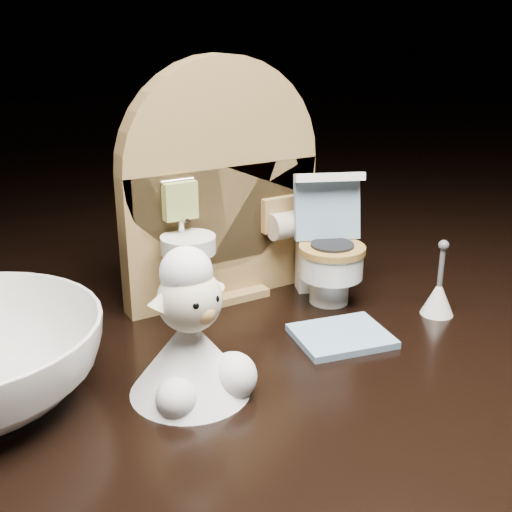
{
  "coord_description": "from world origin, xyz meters",
  "views": [
    {
      "loc": [
        -0.18,
        -0.28,
        0.17
      ],
      "look_at": [
        -0.01,
        0.01,
        0.05
      ],
      "focal_mm": 45.0,
      "sensor_mm": 36.0,
      "label": 1
    }
  ],
  "objects": [
    {
      "name": "backdrop_panel",
      "position": [
        -0.0,
        0.06,
        0.07
      ],
      "size": [
        0.13,
        0.05,
        0.15
      ],
      "color": "#9D7845",
      "rests_on": "ground"
    },
    {
      "name": "toy_toilet",
      "position": [
        0.06,
        0.03,
        0.03
      ],
      "size": [
        0.05,
        0.06,
        0.08
      ],
      "rotation": [
        0.0,
        0.0,
        -0.4
      ],
      "color": "white",
      "rests_on": "ground"
    },
    {
      "name": "bath_mat",
      "position": [
        0.03,
        -0.02,
        0.0
      ],
      "size": [
        0.06,
        0.05,
        0.0
      ],
      "primitive_type": "cube",
      "rotation": [
        0.0,
        0.0,
        -0.19
      ],
      "color": "#779BBB",
      "rests_on": "ground"
    },
    {
      "name": "toilet_brush",
      "position": [
        0.1,
        -0.03,
        0.01
      ],
      "size": [
        0.02,
        0.02,
        0.05
      ],
      "color": "white",
      "rests_on": "ground"
    },
    {
      "name": "plush_lamb",
      "position": [
        -0.07,
        -0.03,
        0.03
      ],
      "size": [
        0.06,
        0.06,
        0.08
      ],
      "rotation": [
        0.0,
        0.0,
        0.18
      ],
      "color": "white",
      "rests_on": "ground"
    }
  ]
}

